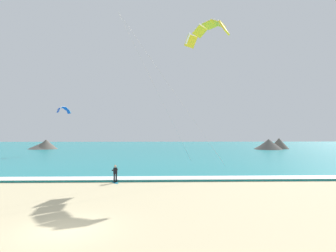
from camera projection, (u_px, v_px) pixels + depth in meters
The scene contains 9 objects.
ground_plane at pixel (65, 229), 14.09m from camera, with size 200.00×200.00×0.00m, color beige.
sea at pixel (144, 148), 87.56m from camera, with size 200.00×120.00×0.20m, color teal.
surf_foam at pixel (113, 178), 28.61m from camera, with size 200.00×2.21×0.04m, color white.
surfboard at pixel (115, 182), 27.24m from camera, with size 1.02×1.45×0.09m.
kitesurfer at pixel (115, 173), 27.28m from camera, with size 0.67×0.66×1.69m.
kite_primary at pixel (207, 30), 34.68m from camera, with size 12.02×9.29×17.14m.
kite_distant at pixel (63, 109), 61.35m from camera, with size 2.01×4.02×1.52m.
headland_right at pixel (271, 145), 80.04m from camera, with size 10.87×9.52×3.27m.
headland_left at pixel (44, 145), 81.10m from camera, with size 8.91×8.91×2.87m.
Camera 1 is at (4.61, -14.37, 4.75)m, focal length 30.63 mm.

